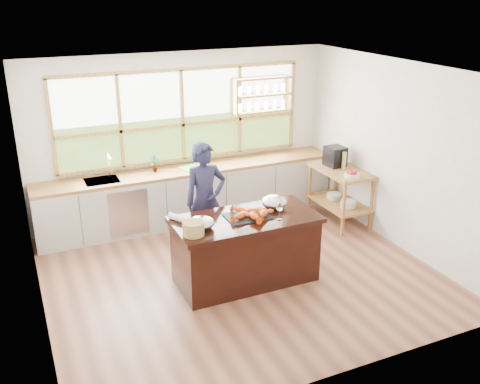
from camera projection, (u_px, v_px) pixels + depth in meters
ground_plane at (239, 273)px, 7.25m from camera, size 5.00×5.00×0.00m
room_shell at (225, 138)px, 7.06m from camera, size 5.02×4.52×2.71m
back_counter at (190, 194)px, 8.73m from camera, size 4.90×0.63×0.90m
right_shelf_unit at (340, 187)px, 8.62m from camera, size 0.62×1.10×0.90m
island at (245, 249)px, 6.91m from camera, size 1.85×0.90×0.90m
cook at (205, 201)px, 7.45m from camera, size 0.63×0.42×1.67m
potted_plant at (154, 164)px, 8.36m from camera, size 0.17×0.14×0.27m
cutting_board at (193, 167)px, 8.59m from camera, size 0.46×0.39×0.01m
espresso_machine at (335, 156)px, 8.63m from camera, size 0.30×0.32×0.32m
wine_bottle at (344, 160)px, 8.50m from camera, size 0.07×0.07×0.27m
fruit_bowl at (352, 174)px, 8.18m from camera, size 0.24×0.24×0.11m
slate_board at (248, 216)px, 6.76m from camera, size 0.55×0.40×0.02m
lobster_pile at (250, 213)px, 6.73m from camera, size 0.52×0.48×0.08m
mixing_bowl_left at (201, 223)px, 6.44m from camera, size 0.32×0.32×0.15m
mixing_bowl_right at (274, 202)px, 7.05m from camera, size 0.34×0.34×0.17m
wine_glass at (279, 208)px, 6.64m from camera, size 0.08×0.08×0.22m
wicker_basket at (193, 228)px, 6.26m from camera, size 0.26×0.26×0.17m
parchment_roll at (179, 218)px, 6.63m from camera, size 0.22×0.30×0.08m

